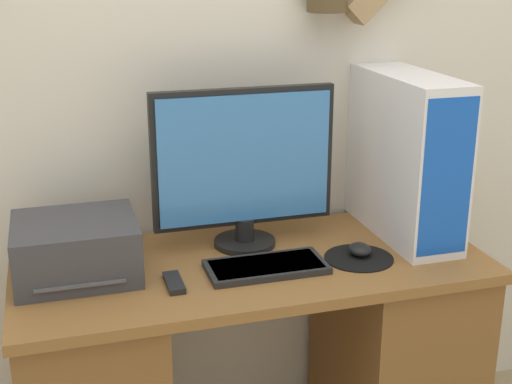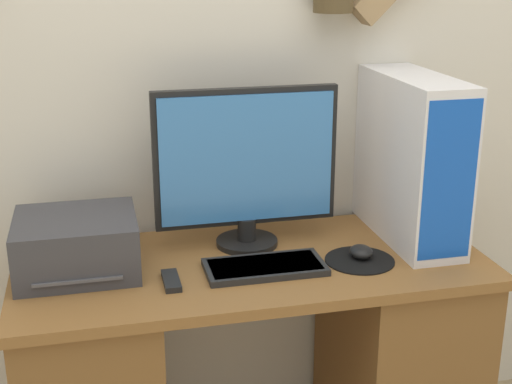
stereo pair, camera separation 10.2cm
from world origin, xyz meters
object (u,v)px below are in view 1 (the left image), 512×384
(monitor, at_px, (244,164))
(keyboard, at_px, (266,266))
(printer, at_px, (76,249))
(mouse, at_px, (360,249))
(computer_tower, at_px, (406,156))
(remote_control, at_px, (174,283))

(monitor, xyz_separation_m, keyboard, (0.01, -0.19, -0.24))
(monitor, distance_m, printer, 0.52)
(monitor, bearing_deg, mouse, -31.52)
(keyboard, distance_m, computer_tower, 0.55)
(printer, bearing_deg, remote_control, -30.37)
(monitor, distance_m, remote_control, 0.41)
(computer_tower, bearing_deg, printer, -178.21)
(printer, bearing_deg, computer_tower, 1.79)
(mouse, xyz_separation_m, computer_tower, (0.20, 0.13, 0.22))
(printer, bearing_deg, monitor, 9.00)
(computer_tower, bearing_deg, mouse, -146.32)
(monitor, relative_size, keyboard, 1.63)
(keyboard, relative_size, computer_tower, 0.66)
(monitor, bearing_deg, printer, -171.00)
(keyboard, xyz_separation_m, remote_control, (-0.26, -0.02, -0.00))
(keyboard, relative_size, printer, 1.02)
(monitor, bearing_deg, keyboard, -87.51)
(mouse, height_order, printer, printer)
(computer_tower, bearing_deg, keyboard, -163.30)
(printer, bearing_deg, keyboard, -13.00)
(keyboard, height_order, printer, printer)
(computer_tower, relative_size, remote_control, 4.11)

